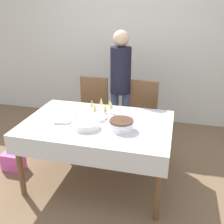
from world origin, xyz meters
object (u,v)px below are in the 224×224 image
dining_chair_far_left (92,109)px  champagne_tray (103,110)px  dining_chair_far_right (141,114)px  plate_stack_dessert (98,118)px  person_standing (121,79)px  gift_bag (13,162)px  birthday_cake (121,125)px  plate_stack_main (86,125)px

dining_chair_far_left → champagne_tray: (0.36, -0.66, 0.29)m
dining_chair_far_right → plate_stack_dessert: (-0.37, -0.76, 0.23)m
dining_chair_far_left → person_standing: bearing=15.6°
gift_bag → plate_stack_dessert: bearing=7.6°
plate_stack_dessert → birthday_cake: bearing=-30.9°
dining_chair_far_right → person_standing: person_standing is taller
dining_chair_far_left → gift_bag: (-0.74, -0.90, -0.42)m
birthday_cake → champagne_tray: 0.39m
dining_chair_far_right → birthday_cake: (-0.07, -0.95, 0.26)m
plate_stack_main → dining_chair_far_right: bearing=67.2°
dining_chair_far_left → gift_bag: bearing=-129.2°
dining_chair_far_right → plate_stack_dessert: bearing=-116.1°
birthday_cake → champagne_tray: (-0.27, 0.28, 0.02)m
plate_stack_dessert → plate_stack_main: bearing=-101.2°
gift_bag → plate_stack_main: bearing=-5.5°
birthday_cake → dining_chair_far_left: bearing=123.8°
dining_chair_far_right → plate_stack_dessert: 0.88m
dining_chair_far_left → champagne_tray: 0.81m
dining_chair_far_left → plate_stack_main: size_ratio=3.72×
champagne_tray → plate_stack_main: size_ratio=1.41×
plate_stack_main → plate_stack_dessert: bearing=78.8°
dining_chair_far_right → plate_stack_main: bearing=-112.8°
dining_chair_far_right → champagne_tray: (-0.34, -0.66, 0.29)m
gift_bag → birthday_cake: bearing=-1.8°
champagne_tray → person_standing: size_ratio=0.23×
dining_chair_far_left → gift_bag: dining_chair_far_left is taller
dining_chair_far_left → dining_chair_far_right: (0.70, -0.00, 0.00)m
champagne_tray → gift_bag: size_ratio=1.38×
dining_chair_far_left → plate_stack_dessert: dining_chair_far_left is taller
birthday_cake → plate_stack_main: (-0.36, -0.05, -0.02)m
plate_stack_main → gift_bag: 1.22m
plate_stack_dessert → gift_bag: 1.25m
person_standing → gift_bag: person_standing is taller
gift_bag → dining_chair_far_left: bearing=50.8°
champagne_tray → birthday_cake: bearing=-45.7°
dining_chair_far_right → gift_bag: size_ratio=3.65×
champagne_tray → plate_stack_main: champagne_tray is taller
plate_stack_dessert → person_standing: bearing=86.0°
dining_chair_far_right → plate_stack_main: (-0.42, -1.00, 0.24)m
birthday_cake → gift_bag: 1.53m
birthday_cake → dining_chair_far_right: bearing=86.1°
plate_stack_dessert → gift_bag: (-1.06, -0.14, -0.65)m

